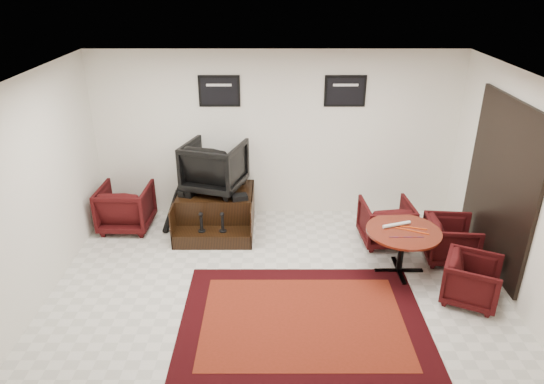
{
  "coord_description": "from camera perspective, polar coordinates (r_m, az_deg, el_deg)",
  "views": [
    {
      "loc": [
        -0.07,
        -5.17,
        3.91
      ],
      "look_at": [
        -0.06,
        0.9,
        1.11
      ],
      "focal_mm": 32.0,
      "sensor_mm": 36.0,
      "label": 1
    }
  ],
  "objects": [
    {
      "name": "area_rug",
      "position": [
        6.12,
        3.67,
        -14.9
      ],
      "size": [
        2.98,
        2.24,
        0.01
      ],
      "color": "black",
      "rests_on": "ground"
    },
    {
      "name": "polish_kit",
      "position": [
        7.58,
        -3.84,
        -0.61
      ],
      "size": [
        0.27,
        0.22,
        0.08
      ],
      "primitive_type": "cube",
      "rotation": [
        0.0,
        0.0,
        0.24
      ],
      "color": "black",
      "rests_on": "shine_podium"
    },
    {
      "name": "umbrella_hooked",
      "position": [
        8.09,
        -11.56,
        -1.5
      ],
      "size": [
        0.3,
        0.11,
        0.8
      ],
      "primitive_type": null,
      "color": "black",
      "rests_on": "ground"
    },
    {
      "name": "table_chair_back",
      "position": [
        7.7,
        13.26,
        -3.24
      ],
      "size": [
        0.78,
        0.74,
        0.76
      ],
      "primitive_type": "imported",
      "rotation": [
        0.0,
        0.0,
        3.21
      ],
      "color": "black",
      "rests_on": "ground"
    },
    {
      "name": "table_clutter",
      "position": [
        6.87,
        15.93,
        -4.43
      ],
      "size": [
        0.57,
        0.34,
        0.01
      ],
      "color": "#EC480D",
      "rests_on": "meeting_table"
    },
    {
      "name": "room_shell",
      "position": [
        5.72,
        4.73,
        2.87
      ],
      "size": [
        6.02,
        5.02,
        2.81
      ],
      "color": "white",
      "rests_on": "ground"
    },
    {
      "name": "meeting_table",
      "position": [
        6.92,
        15.17,
        -4.98
      ],
      "size": [
        1.02,
        1.02,
        0.66
      ],
      "color": "#421409",
      "rests_on": "ground"
    },
    {
      "name": "armchair_side",
      "position": [
        8.25,
        -16.84,
        -1.47
      ],
      "size": [
        0.82,
        0.78,
        0.82
      ],
      "primitive_type": "imported",
      "rotation": [
        0.0,
        0.0,
        3.11
      ],
      "color": "black",
      "rests_on": "ground"
    },
    {
      "name": "table_chair_window",
      "position": [
        7.53,
        20.33,
        -5.1
      ],
      "size": [
        0.71,
        0.75,
        0.71
      ],
      "primitive_type": "imported",
      "rotation": [
        0.0,
        0.0,
        1.48
      ],
      "color": "black",
      "rests_on": "ground"
    },
    {
      "name": "umbrella_black",
      "position": [
        7.92,
        -11.84,
        -2.18
      ],
      "size": [
        0.29,
        0.11,
        0.79
      ],
      "primitive_type": null,
      "color": "black",
      "rests_on": "ground"
    },
    {
      "name": "shine_chair",
      "position": [
        7.81,
        -6.79,
        3.33
      ],
      "size": [
        1.08,
        1.05,
        0.9
      ],
      "primitive_type": "imported",
      "rotation": [
        0.0,
        0.0,
        2.83
      ],
      "color": "black",
      "rests_on": "shine_podium"
    },
    {
      "name": "shoes_pair",
      "position": [
        7.84,
        -9.87,
        0.05
      ],
      "size": [
        0.3,
        0.33,
        0.1
      ],
      "color": "black",
      "rests_on": "shine_podium"
    },
    {
      "name": "ground",
      "position": [
        6.48,
        0.58,
        -12.35
      ],
      "size": [
        6.0,
        6.0,
        0.0
      ],
      "primitive_type": "plane",
      "color": "silver",
      "rests_on": "ground"
    },
    {
      "name": "paper_roll",
      "position": [
        6.95,
        14.45,
        -3.72
      ],
      "size": [
        0.41,
        0.18,
        0.05
      ],
      "primitive_type": "cylinder",
      "rotation": [
        0.0,
        1.57,
        0.32
      ],
      "color": "silver",
      "rests_on": "meeting_table"
    },
    {
      "name": "shine_podium",
      "position": [
        8.01,
        -6.62,
        -2.29
      ],
      "size": [
        1.23,
        1.26,
        0.63
      ],
      "color": "black",
      "rests_on": "ground"
    },
    {
      "name": "table_chair_corner",
      "position": [
        6.75,
        22.51,
        -9.35
      ],
      "size": [
        0.84,
        0.86,
        0.68
      ],
      "primitive_type": "imported",
      "rotation": [
        0.0,
        0.0,
        1.13
      ],
      "color": "black",
      "rests_on": "ground"
    }
  ]
}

